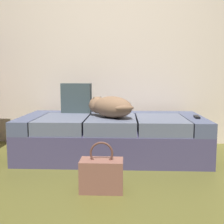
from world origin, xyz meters
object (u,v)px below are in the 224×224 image
object	(u,v)px
couch	(112,136)
handbag	(102,175)
tv_remote	(197,117)
throw_pillow	(76,98)
dog_tan	(110,107)

from	to	relation	value
couch	handbag	size ratio (longest dim) A/B	5.06
tv_remote	throw_pillow	bearing A→B (deg)	168.45
couch	handbag	distance (m)	0.94
handbag	dog_tan	bearing A→B (deg)	88.84
dog_tan	throw_pillow	bearing A→B (deg)	138.51
dog_tan	handbag	world-z (taller)	dog_tan
couch	handbag	xyz separation A→B (m)	(-0.04, -0.94, -0.09)
throw_pillow	handbag	distance (m)	1.35
handbag	tv_remote	bearing A→B (deg)	42.71
dog_tan	throw_pillow	size ratio (longest dim) A/B	1.64
dog_tan	tv_remote	size ratio (longest dim) A/B	3.72
tv_remote	handbag	distance (m)	1.27
tv_remote	handbag	world-z (taller)	tv_remote
throw_pillow	handbag	world-z (taller)	throw_pillow
tv_remote	handbag	bearing A→B (deg)	-132.86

